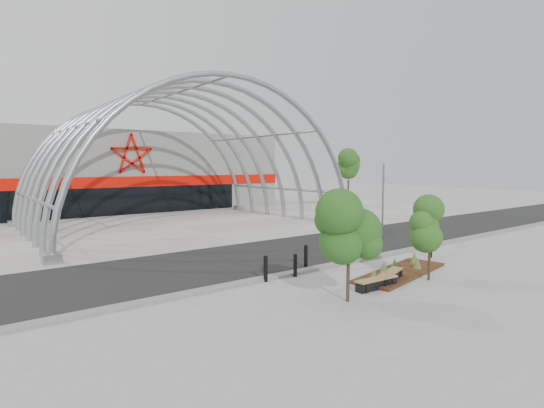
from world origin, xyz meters
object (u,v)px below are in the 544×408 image
Objects in this scene: street_tree_0 at (349,225)px; bench_0 at (377,284)px; signal_pole at (383,195)px; bench_1 at (390,277)px; bollard_2 at (306,256)px; street_tree_1 at (430,226)px.

street_tree_0 reaches higher than bench_0.
signal_pole is 17.78m from street_tree_0.
signal_pole is at bearing 39.58° from bench_1.
bench_0 is at bearing -167.43° from bench_1.
bench_1 is at bearing -74.32° from bollard_2.
signal_pole is 16.13m from bench_0.
street_tree_1 is 1.47× the size of bench_1.
signal_pole is 2.30× the size of bench_1.
street_tree_1 is (-9.95, -10.24, -0.30)m from signal_pole.
street_tree_1 is at bearing -10.15° from bench_0.
street_tree_0 reaches higher than bench_1.
bench_0 is at bearing -142.30° from signal_pole.
street_tree_0 is at bearing -169.24° from bench_0.
bench_1 is (-11.50, -9.51, -2.30)m from signal_pole.
street_tree_1 reaches higher than bench_1.
street_tree_0 is at bearing -114.49° from bollard_2.
street_tree_0 is 3.17m from bench_0.
bench_1 is at bearing 12.57° from bench_0.
bollard_2 is at bearing -155.71° from signal_pole.
bench_0 is 1.15m from bench_1.
street_tree_0 is at bearing -168.58° from bench_1.
street_tree_0 is at bearing 178.74° from street_tree_1.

